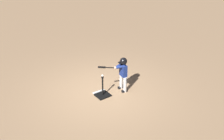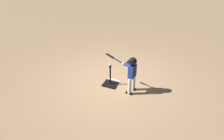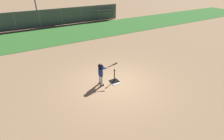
{
  "view_description": "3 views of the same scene",
  "coord_description": "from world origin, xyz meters",
  "px_view_note": "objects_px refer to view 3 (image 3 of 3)",
  "views": [
    {
      "loc": [
        4.82,
        7.16,
        5.43
      ],
      "look_at": [
        -0.38,
        0.04,
        0.74
      ],
      "focal_mm": 50.0,
      "sensor_mm": 36.0,
      "label": 1
    },
    {
      "loc": [
        -2.25,
        5.47,
        3.98
      ],
      "look_at": [
        0.01,
        0.18,
        0.57
      ],
      "focal_mm": 35.0,
      "sensor_mm": 36.0,
      "label": 2
    },
    {
      "loc": [
        -3.96,
        -6.55,
        4.9
      ],
      "look_at": [
        -0.02,
        0.24,
        0.68
      ],
      "focal_mm": 28.0,
      "sensor_mm": 36.0,
      "label": 3
    }
  ],
  "objects_px": {
    "bleachers_left_center": "(48,18)",
    "bleachers_far_right": "(101,14)",
    "batting_tee": "(114,80)",
    "baseball": "(114,69)",
    "batter_child": "(101,72)"
  },
  "relations": [
    {
      "from": "batter_child",
      "to": "bleachers_left_center",
      "type": "distance_m",
      "value": 14.59
    },
    {
      "from": "batter_child",
      "to": "bleachers_far_right",
      "type": "distance_m",
      "value": 15.74
    },
    {
      "from": "bleachers_left_center",
      "to": "bleachers_far_right",
      "type": "xyz_separation_m",
      "value": [
        6.56,
        -0.51,
        -0.01
      ]
    },
    {
      "from": "batting_tee",
      "to": "bleachers_left_center",
      "type": "xyz_separation_m",
      "value": [
        -0.2,
        14.68,
        0.56
      ]
    },
    {
      "from": "batting_tee",
      "to": "bleachers_left_center",
      "type": "height_order",
      "value": "bleachers_left_center"
    },
    {
      "from": "bleachers_left_center",
      "to": "baseball",
      "type": "bearing_deg",
      "value": -89.2
    },
    {
      "from": "bleachers_far_right",
      "to": "batter_child",
      "type": "bearing_deg",
      "value": -116.65
    },
    {
      "from": "batter_child",
      "to": "baseball",
      "type": "relative_size",
      "value": 15.9
    },
    {
      "from": "bleachers_left_center",
      "to": "bleachers_far_right",
      "type": "distance_m",
      "value": 6.58
    },
    {
      "from": "batter_child",
      "to": "bleachers_left_center",
      "type": "xyz_separation_m",
      "value": [
        0.5,
        14.58,
        -0.1
      ]
    },
    {
      "from": "baseball",
      "to": "bleachers_far_right",
      "type": "xyz_separation_m",
      "value": [
        6.35,
        14.16,
        -0.1
      ]
    },
    {
      "from": "batting_tee",
      "to": "baseball",
      "type": "xyz_separation_m",
      "value": [
        0.0,
        0.0,
        0.64
      ]
    },
    {
      "from": "batting_tee",
      "to": "bleachers_far_right",
      "type": "relative_size",
      "value": 0.25
    },
    {
      "from": "batting_tee",
      "to": "bleachers_left_center",
      "type": "relative_size",
      "value": 0.25
    },
    {
      "from": "batter_child",
      "to": "bleachers_far_right",
      "type": "height_order",
      "value": "bleachers_far_right"
    }
  ]
}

